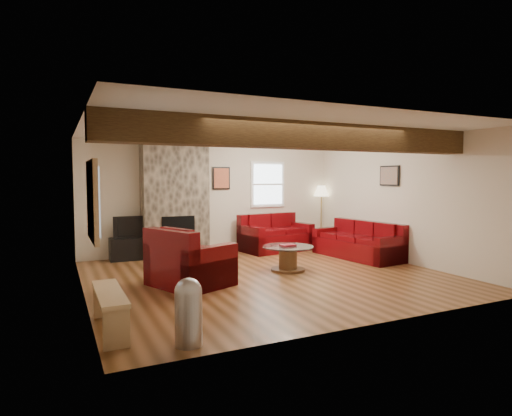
{
  "coord_description": "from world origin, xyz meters",
  "views": [
    {
      "loc": [
        -3.35,
        -6.57,
        1.7
      ],
      "look_at": [
        -0.06,
        0.4,
        1.16
      ],
      "focal_mm": 30.0,
      "sensor_mm": 36.0,
      "label": 1
    }
  ],
  "objects_px": {
    "armchair_red": "(191,256)",
    "television": "(132,227)",
    "tv_cabinet": "(133,249)",
    "loveseat": "(276,233)",
    "floor_lamp": "(321,194)",
    "sofa_three": "(357,240)",
    "coffee_table": "(288,258)"
  },
  "relations": [
    {
      "from": "armchair_red",
      "to": "television",
      "type": "distance_m",
      "value": 2.64
    },
    {
      "from": "tv_cabinet",
      "to": "loveseat",
      "type": "bearing_deg",
      "value": -5.32
    },
    {
      "from": "floor_lamp",
      "to": "sofa_three",
      "type": "bearing_deg",
      "value": -99.77
    },
    {
      "from": "coffee_table",
      "to": "armchair_red",
      "type": "bearing_deg",
      "value": -172.21
    },
    {
      "from": "tv_cabinet",
      "to": "floor_lamp",
      "type": "bearing_deg",
      "value": 0.24
    },
    {
      "from": "tv_cabinet",
      "to": "television",
      "type": "height_order",
      "value": "television"
    },
    {
      "from": "armchair_red",
      "to": "coffee_table",
      "type": "distance_m",
      "value": 1.96
    },
    {
      "from": "armchair_red",
      "to": "sofa_three",
      "type": "bearing_deg",
      "value": -102.06
    },
    {
      "from": "floor_lamp",
      "to": "coffee_table",
      "type": "bearing_deg",
      "value": -134.44
    },
    {
      "from": "armchair_red",
      "to": "floor_lamp",
      "type": "distance_m",
      "value": 5.03
    },
    {
      "from": "sofa_three",
      "to": "armchair_red",
      "type": "distance_m",
      "value": 3.98
    },
    {
      "from": "loveseat",
      "to": "coffee_table",
      "type": "bearing_deg",
      "value": -120.67
    },
    {
      "from": "loveseat",
      "to": "television",
      "type": "height_order",
      "value": "television"
    },
    {
      "from": "tv_cabinet",
      "to": "television",
      "type": "relative_size",
      "value": 1.18
    },
    {
      "from": "sofa_three",
      "to": "floor_lamp",
      "type": "distance_m",
      "value": 2.09
    },
    {
      "from": "sofa_three",
      "to": "loveseat",
      "type": "bearing_deg",
      "value": -149.63
    },
    {
      "from": "armchair_red",
      "to": "floor_lamp",
      "type": "bearing_deg",
      "value": -81.23
    },
    {
      "from": "coffee_table",
      "to": "tv_cabinet",
      "type": "relative_size",
      "value": 1.0
    },
    {
      "from": "loveseat",
      "to": "tv_cabinet",
      "type": "distance_m",
      "value": 3.24
    },
    {
      "from": "tv_cabinet",
      "to": "floor_lamp",
      "type": "relative_size",
      "value": 0.61
    },
    {
      "from": "television",
      "to": "floor_lamp",
      "type": "bearing_deg",
      "value": 0.24
    },
    {
      "from": "loveseat",
      "to": "armchair_red",
      "type": "height_order",
      "value": "armchair_red"
    },
    {
      "from": "sofa_three",
      "to": "loveseat",
      "type": "height_order",
      "value": "loveseat"
    },
    {
      "from": "armchair_red",
      "to": "coffee_table",
      "type": "bearing_deg",
      "value": -105.14
    },
    {
      "from": "sofa_three",
      "to": "loveseat",
      "type": "xyz_separation_m",
      "value": [
        -1.16,
        1.54,
        0.04
      ]
    },
    {
      "from": "sofa_three",
      "to": "tv_cabinet",
      "type": "height_order",
      "value": "sofa_three"
    },
    {
      "from": "loveseat",
      "to": "floor_lamp",
      "type": "bearing_deg",
      "value": 3.71
    },
    {
      "from": "loveseat",
      "to": "armchair_red",
      "type": "bearing_deg",
      "value": -148.74
    },
    {
      "from": "armchair_red",
      "to": "television",
      "type": "bearing_deg",
      "value": -12.5
    },
    {
      "from": "sofa_three",
      "to": "coffee_table",
      "type": "height_order",
      "value": "sofa_three"
    },
    {
      "from": "loveseat",
      "to": "armchair_red",
      "type": "relative_size",
      "value": 1.41
    },
    {
      "from": "loveseat",
      "to": "floor_lamp",
      "type": "height_order",
      "value": "floor_lamp"
    }
  ]
}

